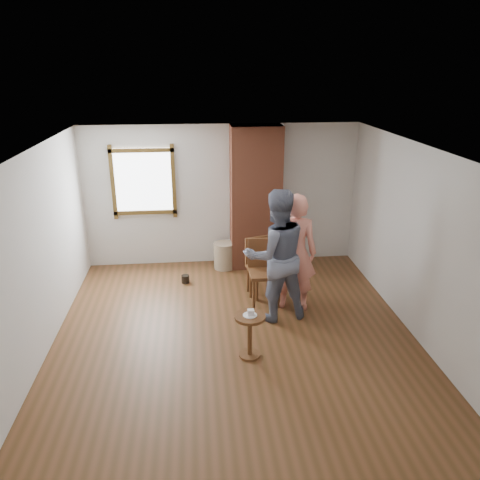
# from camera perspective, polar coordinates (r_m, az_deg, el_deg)

# --- Properties ---
(ground) EXTENTS (5.50, 5.50, 0.00)m
(ground) POSITION_cam_1_polar(r_m,az_deg,el_deg) (6.67, -0.59, -11.79)
(ground) COLOR brown
(ground) RESTS_ON ground
(room_shell) EXTENTS (5.04, 5.52, 2.62)m
(room_shell) POSITION_cam_1_polar(r_m,az_deg,el_deg) (6.47, -1.63, 4.80)
(room_shell) COLOR silver
(room_shell) RESTS_ON ground
(brick_chimney) EXTENTS (0.90, 0.50, 2.60)m
(brick_chimney) POSITION_cam_1_polar(r_m,az_deg,el_deg) (8.49, 1.91, 5.09)
(brick_chimney) COLOR #AB593C
(brick_chimney) RESTS_ON ground
(stoneware_crock) EXTENTS (0.45, 0.45, 0.49)m
(stoneware_crock) POSITION_cam_1_polar(r_m,az_deg,el_deg) (8.68, -1.95, -1.90)
(stoneware_crock) COLOR tan
(stoneware_crock) RESTS_ON ground
(dark_pot) EXTENTS (0.17, 0.17, 0.14)m
(dark_pot) POSITION_cam_1_polar(r_m,az_deg,el_deg) (8.22, -6.67, -4.75)
(dark_pot) COLOR black
(dark_pot) RESTS_ON ground
(dining_chair_left) EXTENTS (0.55, 0.55, 0.95)m
(dining_chair_left) POSITION_cam_1_polar(r_m,az_deg,el_deg) (7.66, 2.53, -2.80)
(dining_chair_left) COLOR brown
(dining_chair_left) RESTS_ON ground
(dining_chair_right) EXTENTS (0.48, 0.48, 1.02)m
(dining_chair_right) POSITION_cam_1_polar(r_m,az_deg,el_deg) (7.39, 2.93, -3.38)
(dining_chair_right) COLOR brown
(dining_chair_right) RESTS_ON ground
(side_table) EXTENTS (0.40, 0.40, 0.60)m
(side_table) POSITION_cam_1_polar(r_m,az_deg,el_deg) (6.08, 1.21, -10.78)
(side_table) COLOR brown
(side_table) RESTS_ON ground
(cake_plate) EXTENTS (0.18, 0.18, 0.01)m
(cake_plate) POSITION_cam_1_polar(r_m,az_deg,el_deg) (5.98, 1.22, -9.14)
(cake_plate) COLOR white
(cake_plate) RESTS_ON side_table
(cake_slice) EXTENTS (0.08, 0.07, 0.06)m
(cake_slice) POSITION_cam_1_polar(r_m,az_deg,el_deg) (5.97, 1.32, -8.85)
(cake_slice) COLOR silver
(cake_slice) RESTS_ON cake_plate
(man) EXTENTS (1.08, 0.90, 1.97)m
(man) POSITION_cam_1_polar(r_m,az_deg,el_deg) (6.77, 4.37, -1.88)
(man) COLOR #131C36
(man) RESTS_ON ground
(person_pink) EXTENTS (0.76, 0.60, 1.84)m
(person_pink) POSITION_cam_1_polar(r_m,az_deg,el_deg) (7.08, 6.66, -1.54)
(person_pink) COLOR #FF957F
(person_pink) RESTS_ON ground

